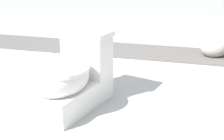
{
  "coord_description": "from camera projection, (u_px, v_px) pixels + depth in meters",
  "views": [
    {
      "loc": [
        2.07,
        0.75,
        1.01
      ],
      "look_at": [
        0.23,
        0.26,
        0.3
      ],
      "focal_mm": 50.0,
      "sensor_mm": 36.0,
      "label": 1
    }
  ],
  "objects": [
    {
      "name": "ground_plane",
      "position": [
        87.0,
        94.0,
        2.41
      ],
      "size": [
        14.0,
        14.0,
        0.0
      ],
      "primitive_type": "plane",
      "color": "#A8A59E"
    },
    {
      "name": "gravel_strip",
      "position": [
        167.0,
        53.0,
        3.37
      ],
      "size": [
        0.56,
        8.0,
        0.01
      ],
      "primitive_type": "cube",
      "color": "#605B56",
      "rests_on": "ground"
    },
    {
      "name": "toilet",
      "position": [
        69.0,
        77.0,
        2.13
      ],
      "size": [
        0.71,
        0.53,
        0.52
      ],
      "rotation": [
        0.0,
        0.0,
        -0.27
      ],
      "color": "white",
      "rests_on": "ground"
    },
    {
      "name": "boulder_near",
      "position": [
        214.0,
        47.0,
        3.24
      ],
      "size": [
        0.36,
        0.37,
        0.21
      ],
      "primitive_type": "ellipsoid",
      "rotation": [
        0.0,
        0.0,
        2.06
      ],
      "color": "#ADA899",
      "rests_on": "ground"
    }
  ]
}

